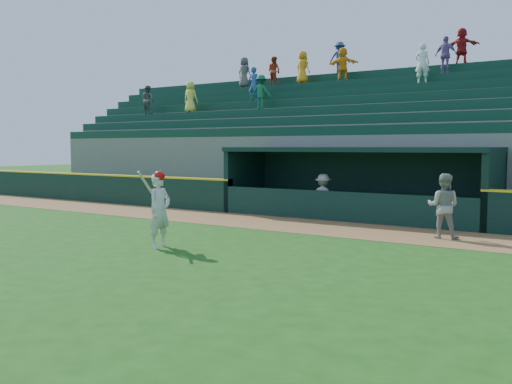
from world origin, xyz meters
TOP-DOWN VIEW (x-y plane):
  - ground at (0.00, 0.00)m, footprint 120.00×120.00m
  - warning_track at (0.00, 4.90)m, footprint 40.00×3.00m
  - field_wall_left at (-12.25, 6.55)m, footprint 15.50×0.30m
  - wall_stripe_left at (-12.25, 6.55)m, footprint 15.50×0.32m
  - dugout_player_front at (3.90, 4.86)m, footprint 0.93×0.77m
  - dugout_player_inside at (-0.79, 6.92)m, footprint 1.06×0.69m
  - dugout at (0.00, 8.00)m, footprint 9.40×2.80m
  - stands at (-0.03, 12.58)m, footprint 34.50×6.25m
  - batter_at_plate at (-1.45, -0.47)m, footprint 0.54×0.80m

SIDE VIEW (x-z plane):
  - ground at x=0.00m, z-range 0.00..0.00m
  - warning_track at x=0.00m, z-range 0.00..0.01m
  - field_wall_left at x=-12.25m, z-range 0.00..1.20m
  - dugout_player_inside at x=-0.79m, z-range 0.00..1.54m
  - dugout_player_front at x=3.90m, z-range 0.00..1.76m
  - batter_at_plate at x=-1.45m, z-range -0.01..1.90m
  - wall_stripe_left at x=-12.25m, z-range 1.20..1.26m
  - dugout at x=0.00m, z-range 0.13..2.59m
  - stands at x=-0.03m, z-range -1.33..6.15m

